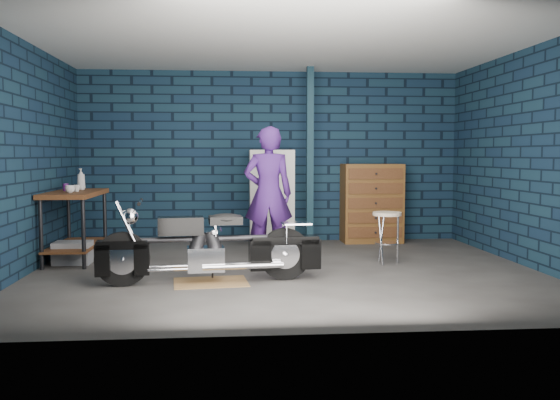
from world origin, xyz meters
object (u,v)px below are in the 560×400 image
(workbench, at_px, (76,226))
(storage_bin, at_px, (73,253))
(person, at_px, (268,194))
(locker, at_px, (272,197))
(tool_chest, at_px, (372,203))
(shop_stool, at_px, (387,238))
(motorcycle, at_px, (210,241))

(workbench, xyz_separation_m, storage_bin, (0.02, -0.25, -0.31))
(storage_bin, bearing_deg, person, 1.70)
(workbench, distance_m, locker, 2.97)
(storage_bin, height_order, tool_chest, tool_chest)
(person, height_order, storage_bin, person)
(person, height_order, shop_stool, person)
(locker, bearing_deg, tool_chest, 0.00)
(person, xyz_separation_m, tool_chest, (1.74, 1.45, -0.26))
(person, height_order, tool_chest, person)
(workbench, bearing_deg, motorcycle, -40.00)
(workbench, relative_size, storage_bin, 3.07)
(workbench, bearing_deg, tool_chest, 16.70)
(locker, bearing_deg, person, -95.75)
(locker, bearing_deg, shop_stool, -54.15)
(locker, bearing_deg, storage_bin, -150.08)
(tool_chest, bearing_deg, motorcycle, -131.30)
(tool_chest, distance_m, shop_stool, 1.89)
(workbench, bearing_deg, shop_stool, -8.17)
(person, distance_m, shop_stool, 1.63)
(locker, height_order, tool_chest, locker)
(workbench, xyz_separation_m, locker, (2.67, 1.28, 0.27))
(person, relative_size, locker, 1.20)
(person, height_order, locker, person)
(shop_stool, bearing_deg, workbench, 171.83)
(motorcycle, xyz_separation_m, person, (0.72, 1.34, 0.42))
(motorcycle, height_order, shop_stool, motorcycle)
(storage_bin, xyz_separation_m, locker, (2.65, 1.52, 0.59))
(workbench, distance_m, shop_stool, 4.05)
(motorcycle, bearing_deg, storage_bin, 138.79)
(person, distance_m, locker, 1.46)
(storage_bin, distance_m, tool_chest, 4.53)
(person, relative_size, storage_bin, 3.85)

